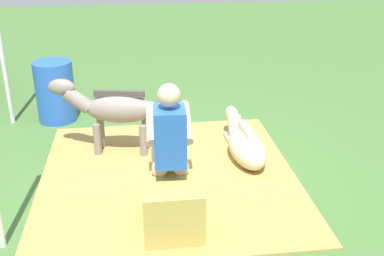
{
  "coord_description": "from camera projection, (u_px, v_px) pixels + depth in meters",
  "views": [
    {
      "loc": [
        -4.55,
        0.36,
        2.64
      ],
      "look_at": [
        0.12,
        -0.23,
        0.55
      ],
      "focal_mm": 43.88,
      "sensor_mm": 36.0,
      "label": 1
    }
  ],
  "objects": [
    {
      "name": "ground_plane",
      "position": [
        173.0,
        178.0,
        5.24
      ],
      "size": [
        24.0,
        24.0,
        0.0
      ],
      "primitive_type": "plane",
      "color": "#426B33"
    },
    {
      "name": "water_barrel",
      "position": [
        55.0,
        91.0,
        6.62
      ],
      "size": [
        0.54,
        0.54,
        0.86
      ],
      "primitive_type": "cylinder",
      "color": "blue",
      "rests_on": "ground"
    },
    {
      "name": "pony_standing",
      "position": [
        113.0,
        109.0,
        5.6
      ],
      "size": [
        0.47,
        1.34,
        0.94
      ],
      "color": "slate",
      "rests_on": "ground"
    },
    {
      "name": "hay_bale",
      "position": [
        172.0,
        203.0,
        4.31
      ],
      "size": [
        0.71,
        0.53,
        0.52
      ],
      "primitive_type": "cube",
      "color": "tan",
      "rests_on": "ground"
    },
    {
      "name": "hay_patch",
      "position": [
        169.0,
        176.0,
        5.26
      ],
      "size": [
        2.93,
        2.83,
        0.02
      ],
      "primitive_type": "cube",
      "color": "#AD8C47",
      "rests_on": "ground"
    },
    {
      "name": "pony_lying",
      "position": [
        245.0,
        144.0,
        5.61
      ],
      "size": [
        1.34,
        0.44,
        0.42
      ],
      "color": "beige",
      "rests_on": "ground"
    },
    {
      "name": "person_seated",
      "position": [
        170.0,
        144.0,
        4.25
      ],
      "size": [
        0.67,
        0.43,
        1.4
      ],
      "color": "#D8AD8C",
      "rests_on": "ground"
    }
  ]
}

